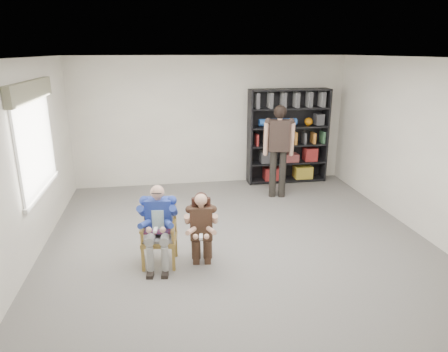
{
  "coord_description": "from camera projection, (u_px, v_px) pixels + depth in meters",
  "views": [
    {
      "loc": [
        -1.16,
        -5.17,
        2.9
      ],
      "look_at": [
        -0.2,
        0.6,
        1.05
      ],
      "focal_mm": 32.0,
      "sensor_mm": 36.0,
      "label": 1
    }
  ],
  "objects": [
    {
      "name": "room_shell",
      "position": [
        245.0,
        164.0,
        5.49
      ],
      "size": [
        6.0,
        7.0,
        2.8
      ],
      "primitive_type": null,
      "color": "beige",
      "rests_on": "ground"
    },
    {
      "name": "floor",
      "position": [
        244.0,
        255.0,
        5.92
      ],
      "size": [
        6.0,
        7.0,
        0.01
      ],
      "primitive_type": "cube",
      "color": "slate",
      "rests_on": "ground"
    },
    {
      "name": "window_left",
      "position": [
        37.0,
        140.0,
        5.91
      ],
      "size": [
        0.16,
        2.0,
        1.75
      ],
      "primitive_type": null,
      "color": "silver",
      "rests_on": "room_shell"
    },
    {
      "name": "armchair",
      "position": [
        159.0,
        235.0,
        5.54
      ],
      "size": [
        0.58,
        0.57,
        0.9
      ],
      "primitive_type": null,
      "rotation": [
        0.0,
        0.0,
        -0.13
      ],
      "color": "olive",
      "rests_on": "floor"
    },
    {
      "name": "seated_man",
      "position": [
        159.0,
        226.0,
        5.5
      ],
      "size": [
        0.59,
        0.76,
        1.17
      ],
      "primitive_type": null,
      "rotation": [
        0.0,
        0.0,
        -0.13
      ],
      "color": "navy",
      "rests_on": "floor"
    },
    {
      "name": "kneeling_woman",
      "position": [
        201.0,
        230.0,
        5.49
      ],
      "size": [
        0.54,
        0.77,
        1.07
      ],
      "primitive_type": null,
      "rotation": [
        0.0,
        0.0,
        -0.13
      ],
      "color": "#352118",
      "rests_on": "floor"
    },
    {
      "name": "bookshelf",
      "position": [
        288.0,
        136.0,
        8.95
      ],
      "size": [
        1.8,
        0.38,
        2.1
      ],
      "primitive_type": null,
      "color": "black",
      "rests_on": "floor"
    },
    {
      "name": "standing_man",
      "position": [
        278.0,
        153.0,
        8.01
      ],
      "size": [
        0.63,
        0.43,
        1.87
      ],
      "primitive_type": null,
      "rotation": [
        0.0,
        0.0,
        -0.21
      ],
      "color": "#2C201C",
      "rests_on": "floor"
    }
  ]
}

